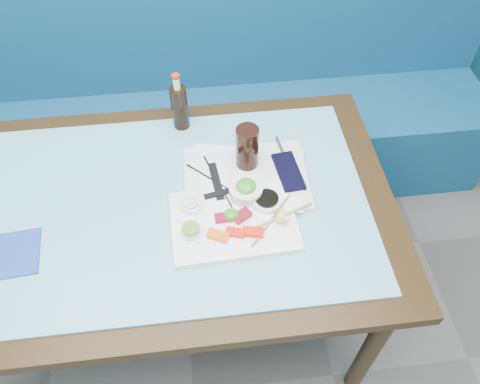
{
  "coord_description": "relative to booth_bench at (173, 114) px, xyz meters",
  "views": [
    {
      "loc": [
        0.12,
        0.57,
        1.89
      ],
      "look_at": [
        0.22,
        1.44,
        0.8
      ],
      "focal_mm": 35.0,
      "sensor_mm": 36.0,
      "label": 1
    }
  ],
  "objects": [
    {
      "name": "paper_placemat",
      "position": [
        0.25,
        -0.77,
        0.4
      ],
      "size": [
        0.41,
        0.32,
        0.0
      ],
      "primitive_type": "cube",
      "rotation": [
        0.0,
        0.0,
        -0.21
      ],
      "color": "white",
      "rests_on": "serving_tray"
    },
    {
      "name": "seaweed_bowl",
      "position": [
        0.24,
        -0.85,
        0.42
      ],
      "size": [
        0.13,
        0.13,
        0.04
      ],
      "primitive_type": "cylinder",
      "rotation": [
        0.0,
        0.0,
        0.33
      ],
      "color": "white",
      "rests_on": "serving_tray"
    },
    {
      "name": "wooden_chopstick_b",
      "position": [
        0.31,
        -0.95,
        0.41
      ],
      "size": [
        0.24,
        0.1,
        0.01
      ],
      "primitive_type": "cylinder",
      "rotation": [
        1.57,
        0.0,
        -1.21
      ],
      "color": "#A1884C",
      "rests_on": "sashimi_plate"
    },
    {
      "name": "ginger_fill",
      "position": [
        0.07,
        -0.88,
        0.43
      ],
      "size": [
        0.06,
        0.06,
        0.01
      ],
      "primitive_type": "cylinder",
      "rotation": [
        0.0,
        0.0,
        0.32
      ],
      "color": "beige",
      "rests_on": "ramekin_ginger"
    },
    {
      "name": "wasabi_fill",
      "position": [
        0.07,
        -0.97,
        0.43
      ],
      "size": [
        0.07,
        0.07,
        0.01
      ],
      "primitive_type": "cylinder",
      "rotation": [
        0.0,
        0.0,
        0.38
      ],
      "color": "#5A8B2C",
      "rests_on": "ramekin_wasabi"
    },
    {
      "name": "black_chopstick_a",
      "position": [
        0.15,
        -0.78,
        0.4
      ],
      "size": [
        0.17,
        0.16,
        0.01
      ],
      "primitive_type": "cylinder",
      "rotation": [
        1.57,
        0.0,
        0.81
      ],
      "color": "black",
      "rests_on": "serving_tray"
    },
    {
      "name": "black_chopstick_b",
      "position": [
        0.16,
        -0.78,
        0.4
      ],
      "size": [
        0.07,
        0.22,
        0.01
      ],
      "primitive_type": "cylinder",
      "rotation": [
        1.57,
        0.0,
        0.3
      ],
      "color": "black",
      "rests_on": "serving_tray"
    },
    {
      "name": "lemon_wedge",
      "position": [
        0.34,
        -0.97,
        0.43
      ],
      "size": [
        0.06,
        0.06,
        0.05
      ],
      "primitive_type": "cone",
      "rotation": [
        1.57,
        0.0,
        0.84
      ],
      "color": "#FFE478",
      "rests_on": "sashimi_plate"
    },
    {
      "name": "fork",
      "position": [
        0.38,
        -0.67,
        0.4
      ],
      "size": [
        0.02,
        0.1,
        0.01
      ],
      "primitive_type": "cylinder",
      "rotation": [
        1.57,
        0.0,
        0.12
      ],
      "color": "silver",
      "rests_on": "serving_tray"
    },
    {
      "name": "ramekin_wasabi",
      "position": [
        0.07,
        -0.97,
        0.41
      ],
      "size": [
        0.06,
        0.06,
        0.02
      ],
      "primitive_type": "cylinder",
      "rotation": [
        0.0,
        0.0,
        -0.14
      ],
      "color": "white",
      "rests_on": "sashimi_plate"
    },
    {
      "name": "salmon_mid",
      "position": [
        0.19,
        -0.99,
        0.41
      ],
      "size": [
        0.06,
        0.04,
        0.01
      ],
      "primitive_type": "cube",
      "rotation": [
        0.0,
        0.0,
        -0.31
      ],
      "color": "#FD190A",
      "rests_on": "sashimi_plate"
    },
    {
      "name": "ramekin_ginger",
      "position": [
        0.07,
        -0.88,
        0.41
      ],
      "size": [
        0.06,
        0.06,
        0.02
      ],
      "primitive_type": "cylinder",
      "rotation": [
        0.0,
        0.0,
        0.02
      ],
      "color": "white",
      "rests_on": "sashimi_plate"
    },
    {
      "name": "cola_glass",
      "position": [
        0.26,
        -0.72,
        0.47
      ],
      "size": [
        0.09,
        0.09,
        0.15
      ],
      "primitive_type": "cylinder",
      "rotation": [
        0.0,
        0.0,
        -0.23
      ],
      "color": "black",
      "rests_on": "serving_tray"
    },
    {
      "name": "seaweed_salad",
      "position": [
        0.24,
        -0.85,
        0.44
      ],
      "size": [
        0.08,
        0.08,
        0.03
      ],
      "primitive_type": "ellipsoid",
      "rotation": [
        0.0,
        0.0,
        -0.41
      ],
      "color": "#389121",
      "rests_on": "seaweed_bowl"
    },
    {
      "name": "salmon_right",
      "position": [
        0.24,
        -0.99,
        0.41
      ],
      "size": [
        0.07,
        0.04,
        0.01
      ],
      "primitive_type": "cube",
      "rotation": [
        0.0,
        0.0,
        -0.24
      ],
      "color": "red",
      "rests_on": "sashimi_plate"
    },
    {
      "name": "serving_tray",
      "position": [
        0.25,
        -0.77,
        0.39
      ],
      "size": [
        0.39,
        0.3,
        0.01
      ],
      "primitive_type": "cube",
      "rotation": [
        0.0,
        0.0,
        -0.02
      ],
      "color": "silver",
      "rests_on": "glass_top"
    },
    {
      "name": "navy_pouch",
      "position": [
        0.39,
        -0.77,
        0.4
      ],
      "size": [
        0.09,
        0.17,
        0.01
      ],
      "primitive_type": "cube",
      "rotation": [
        0.0,
        0.0,
        0.11
      ],
      "color": "black",
      "rests_on": "serving_tray"
    },
    {
      "name": "seaweed_garnish",
      "position": [
        0.19,
        -0.93,
        0.41
      ],
      "size": [
        0.06,
        0.05,
        0.03
      ],
      "primitive_type": "ellipsoid",
      "rotation": [
        0.0,
        0.0,
        0.24
      ],
      "color": "#32801D",
      "rests_on": "sashimi_plate"
    },
    {
      "name": "glass_top",
      "position": [
        0.0,
        -0.84,
        0.38
      ],
      "size": [
        1.22,
        0.76,
        0.01
      ],
      "primitive_type": "cube",
      "color": "#62AAC4",
      "rests_on": "dining_table"
    },
    {
      "name": "cola_bottle_body",
      "position": [
        0.06,
        -0.5,
        0.46
      ],
      "size": [
        0.07,
        0.07,
        0.16
      ],
      "primitive_type": "cylinder",
      "rotation": [
        0.0,
        0.0,
        -0.39
      ],
      "color": "black",
      "rests_on": "glass_top"
    },
    {
      "name": "wooden_chopstick_a",
      "position": [
        0.3,
        -0.95,
        0.41
      ],
      "size": [
        0.14,
        0.18,
        0.01
      ],
      "primitive_type": "cylinder",
      "rotation": [
        1.57,
        0.0,
        -0.68
      ],
      "color": "#9D744A",
      "rests_on": "sashimi_plate"
    },
    {
      "name": "chopstick_sleeve",
      "position": [
        0.18,
        -0.83,
        0.4
      ],
      "size": [
        0.13,
        0.05,
        0.0
      ],
      "primitive_type": "cube",
      "rotation": [
        0.0,
        0.0,
        0.21
      ],
      "color": "black",
      "rests_on": "sashimi_plate"
    },
    {
      "name": "cola_bottle_cap",
      "position": [
        0.06,
        -0.5,
        0.59
      ],
      "size": [
        0.03,
        0.03,
        0.01
      ],
      "primitive_type": "cylinder",
      "rotation": [
        0.0,
        0.0,
        -0.06
      ],
      "color": "#BA250B",
      "rests_on": "cola_bottle_neck"
    },
    {
      "name": "booth_bench",
      "position": [
        0.0,
        0.0,
        0.0
      ],
      "size": [
        3.0,
        0.56,
        1.17
      ],
      "color": "navy",
      "rests_on": "ground"
    },
    {
      "name": "cola_bottle_neck",
      "position": [
        0.06,
        -0.5,
        0.57
      ],
      "size": [
        0.03,
        0.03,
        0.04
      ],
      "primitive_type": "cylinder",
      "rotation": [
        0.0,
        0.0,
        -0.23
      ],
      "color": "white",
      "rests_on": "cola_bottle_body"
    },
    {
      "name": "dining_table",
      "position": [
        0.0,
        -0.84,
        0.29
      ],
      "size": [
        1.4,
        0.9,
        0.75
      ],
      "color": "black",
      "rests_on": "ground"
    },
    {
      "name": "salmon_left",
      "position": [
        0.14,
        -0.99,
        0.41
      ],
      "size": [
        0.07,
        0.05,
        0.01
      ],
      "primitive_type": "cube",
      "rotation": [
        0.0,
        0.0,
        -0.47
      ],
      "color": "#FF600A",
      "rests_on": "sashimi_plate"
    },
    {
      "name": "blue_napkin",
      "position": [
        -0.44,
        -0.97,
        0.39
      ],
      "size": [
        0.17,
        0.17,
        0.01
      ],
      "primitive_type": "cube",
      "rotation": [
        0.0,
        0.0,
        0.08
      ],
      "color": "#1B3899",
      "rests_on": "glass_top"
    },
    {
      "name": "soy_fill",
      "position": [
        0.3,
        -0.89,
        0.42
      ],
      "size": [
        0.09,
        0.09,
        0.01
      ],
      "primitive_type": "cylinder",
      "rotation": [
        0.0,
        0.0,
        0.34
      ],
      "color": "black",
      "rests_on": "soy_dish"
    },
    {
      "name": "tuna_left",
      "position": [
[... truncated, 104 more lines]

